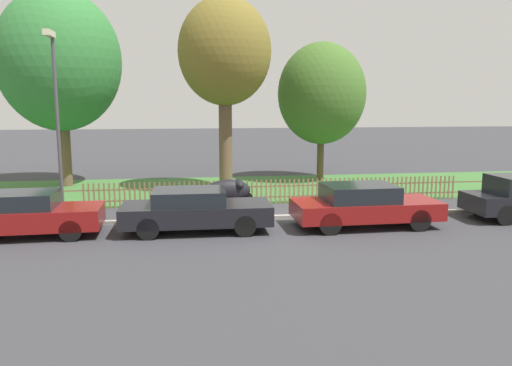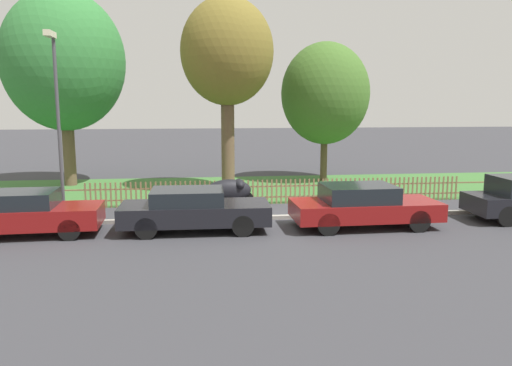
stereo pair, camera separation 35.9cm
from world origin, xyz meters
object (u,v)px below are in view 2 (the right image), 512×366
parked_car_navy_estate (193,209)px  street_lamp (57,106)px  tree_behind_motorcycle (227,53)px  tree_mid_park (325,94)px  parked_car_red_compact (363,205)px  covered_motorcycle (230,191)px  tree_nearest_kerb (64,62)px  parked_car_black_saloon (27,213)px

parked_car_navy_estate → street_lamp: size_ratio=0.75×
tree_behind_motorcycle → tree_mid_park: size_ratio=1.23×
parked_car_red_compact → covered_motorcycle: parked_car_red_compact is taller
covered_motorcycle → tree_mid_park: tree_mid_park is taller
parked_car_red_compact → tree_behind_motorcycle: 9.53m
covered_motorcycle → tree_nearest_kerb: tree_nearest_kerb is taller
parked_car_navy_estate → street_lamp: street_lamp is taller
tree_behind_motorcycle → street_lamp: 8.01m
parked_car_navy_estate → tree_behind_motorcycle: bearing=78.7°
covered_motorcycle → tree_nearest_kerb: bearing=133.8°
parked_car_black_saloon → parked_car_navy_estate: parked_car_black_saloon is taller
tree_nearest_kerb → street_lamp: tree_nearest_kerb is taller
covered_motorcycle → tree_nearest_kerb: (-7.09, 6.07, 5.02)m
parked_car_red_compact → tree_behind_motorcycle: bearing=117.0°
covered_motorcycle → tree_behind_motorcycle: size_ratio=0.23×
tree_mid_park → street_lamp: 13.00m
parked_car_navy_estate → tree_mid_park: 11.78m
parked_car_red_compact → street_lamp: 10.12m
parked_car_navy_estate → covered_motorcycle: parked_car_navy_estate is taller
parked_car_black_saloon → tree_behind_motorcycle: bearing=45.4°
parked_car_red_compact → covered_motorcycle: 5.14m
tree_behind_motorcycle → street_lamp: bearing=-137.8°
parked_car_navy_estate → covered_motorcycle: bearing=68.6°
tree_nearest_kerb → parked_car_black_saloon: bearing=-83.9°
parked_car_red_compact → tree_nearest_kerb: tree_nearest_kerb is taller
tree_behind_motorcycle → street_lamp: (-5.72, -5.18, -2.17)m
parked_car_red_compact → tree_nearest_kerb: (-11.02, 9.38, 4.99)m
parked_car_navy_estate → parked_car_red_compact: (5.24, -0.13, 0.02)m
parked_car_navy_estate → tree_nearest_kerb: bearing=122.9°
tree_behind_motorcycle → parked_car_navy_estate: bearing=-102.1°
parked_car_black_saloon → tree_nearest_kerb: tree_nearest_kerb is taller
tree_mid_park → tree_nearest_kerb: bearing=179.8°
tree_nearest_kerb → tree_mid_park: size_ratio=1.31×
tree_behind_motorcycle → parked_car_red_compact: bearing=-61.9°
parked_car_red_compact → tree_mid_park: 10.07m
tree_nearest_kerb → tree_behind_motorcycle: 7.64m
parked_car_red_compact → tree_behind_motorcycle: (-3.75, 7.04, 5.22)m
tree_mid_park → tree_behind_motorcycle: bearing=-154.8°
parked_car_black_saloon → covered_motorcycle: (6.11, 3.12, -0.02)m
tree_nearest_kerb → street_lamp: size_ratio=1.48×
covered_motorcycle → tree_behind_motorcycle: tree_behind_motorcycle is taller
tree_nearest_kerb → tree_behind_motorcycle: bearing=-17.8°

